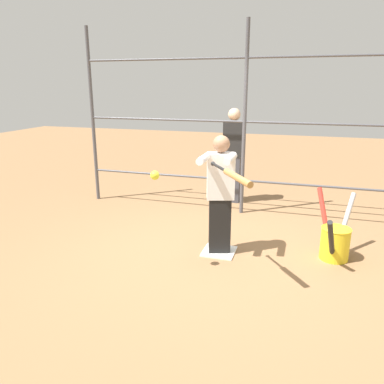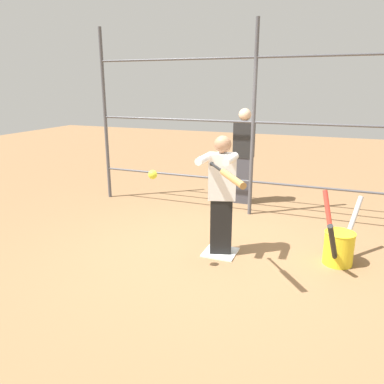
{
  "view_description": "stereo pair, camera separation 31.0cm",
  "coord_description": "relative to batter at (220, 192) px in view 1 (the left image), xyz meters",
  "views": [
    {
      "loc": [
        -0.96,
        4.27,
        2.05
      ],
      "look_at": [
        0.27,
        0.3,
        0.86
      ],
      "focal_mm": 35.0,
      "sensor_mm": 36.0,
      "label": 1
    },
    {
      "loc": [
        -1.25,
        4.16,
        2.05
      ],
      "look_at": [
        0.27,
        0.3,
        0.86
      ],
      "focal_mm": 35.0,
      "sensor_mm": 36.0,
      "label": 2
    }
  ],
  "objects": [
    {
      "name": "softball_in_flight",
      "position": [
        0.54,
        0.74,
        0.34
      ],
      "size": [
        0.1,
        0.1,
        0.1
      ],
      "color": "yellow"
    },
    {
      "name": "bat_bucket",
      "position": [
        -1.37,
        -0.26,
        -0.57
      ],
      "size": [
        0.5,
        1.03,
        0.79
      ],
      "color": "yellow",
      "rests_on": "ground"
    },
    {
      "name": "bystander_behind_fence",
      "position": [
        0.27,
        -2.18,
        0.07
      ],
      "size": [
        0.34,
        0.21,
        1.67
      ],
      "color": "#3F3F47",
      "rests_on": "ground"
    },
    {
      "name": "home_plate",
      "position": [
        0.0,
        -0.01,
        -0.79
      ],
      "size": [
        0.4,
        0.4,
        0.02
      ],
      "color": "white",
      "rests_on": "ground"
    },
    {
      "name": "fence_backstop",
      "position": [
        0.0,
        -1.61,
        0.69
      ],
      "size": [
        5.43,
        0.06,
        2.99
      ],
      "color": "#4C4C51",
      "rests_on": "ground"
    },
    {
      "name": "baseball_bat_swinging",
      "position": [
        -0.31,
        0.76,
        0.4
      ],
      "size": [
        0.55,
        0.66,
        0.1
      ],
      "color": "black"
    },
    {
      "name": "ground_plane",
      "position": [
        0.0,
        -0.01,
        -0.8
      ],
      "size": [
        24.0,
        24.0,
        0.0
      ],
      "primitive_type": "plane",
      "color": "olive"
    },
    {
      "name": "batter",
      "position": [
        0.0,
        0.0,
        0.0
      ],
      "size": [
        0.37,
        0.58,
        1.48
      ],
      "color": "black",
      "rests_on": "ground"
    }
  ]
}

